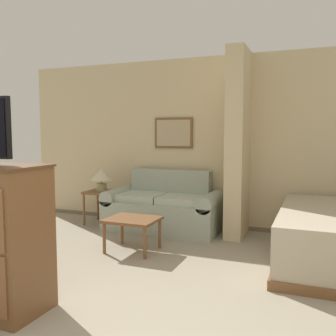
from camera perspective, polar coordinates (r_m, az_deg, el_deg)
name	(u,v)px	position (r m, az deg, el deg)	size (l,w,h in m)	color
wall_back	(239,144)	(5.72, 10.74, 3.69)	(7.31, 0.16, 2.60)	#CCB78E
wall_partition_pillar	(238,144)	(5.31, 10.62, 3.63)	(0.24, 0.68, 2.60)	#CCB78E
couch	(164,208)	(5.66, -0.63, -6.14)	(1.71, 0.84, 0.88)	#99A393
coffee_table	(132,222)	(4.66, -5.44, -8.26)	(0.62, 0.52, 0.41)	brown
side_table	(102,196)	(6.11, -10.07, -4.21)	(0.47, 0.47, 0.53)	brown
table_lamp	(101,176)	(6.06, -10.12, -1.16)	(0.35, 0.35, 0.36)	tan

